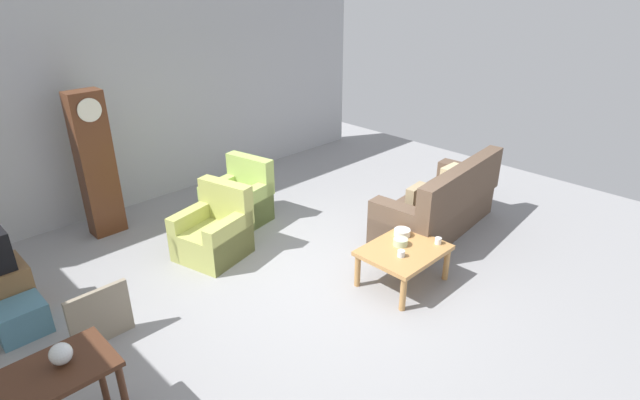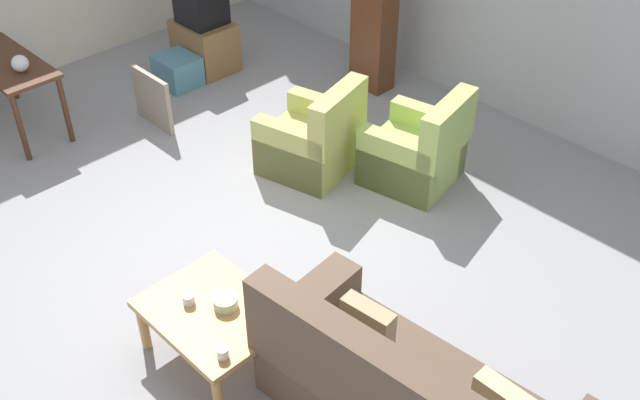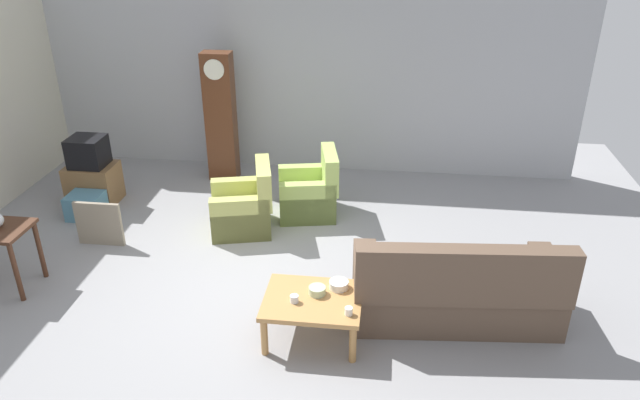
{
  "view_description": "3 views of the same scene",
  "coord_description": "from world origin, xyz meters",
  "px_view_note": "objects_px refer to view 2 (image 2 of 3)",
  "views": [
    {
      "loc": [
        -3.51,
        -3.59,
        3.35
      ],
      "look_at": [
        0.73,
        0.68,
        0.58
      ],
      "focal_mm": 27.99,
      "sensor_mm": 36.0,
      "label": 1
    },
    {
      "loc": [
        3.7,
        -2.71,
        4.13
      ],
      "look_at": [
        0.44,
        0.47,
        0.62
      ],
      "focal_mm": 41.81,
      "sensor_mm": 36.0,
      "label": 2
    },
    {
      "loc": [
        1.32,
        -5.5,
        3.91
      ],
      "look_at": [
        0.52,
        0.91,
        0.7
      ],
      "focal_mm": 33.49,
      "sensor_mm": 36.0,
      "label": 3
    }
  ],
  "objects_px": {
    "armchair_olive_far": "(417,153)",
    "coffee_table_wood": "(215,316)",
    "cup_blue_rimmed": "(189,299)",
    "bowl_white_stacked": "(259,308)",
    "tv_stand_cabinet": "(205,45)",
    "cup_white_porcelain": "(223,353)",
    "bowl_shallow_green": "(226,302)",
    "framed_picture_leaning": "(153,100)",
    "console_table_dark": "(7,71)",
    "glass_dome_cloche": "(20,63)",
    "tv_crt": "(201,5)",
    "armchair_olive_near": "(313,142)",
    "grandfather_clock": "(375,1)",
    "storage_box_blue": "(178,71)"
  },
  "relations": [
    {
      "from": "console_table_dark",
      "to": "cup_white_porcelain",
      "type": "distance_m",
      "value": 4.28
    },
    {
      "from": "cup_white_porcelain",
      "to": "bowl_shallow_green",
      "type": "height_order",
      "value": "bowl_shallow_green"
    },
    {
      "from": "glass_dome_cloche",
      "to": "console_table_dark",
      "type": "bearing_deg",
      "value": -175.37
    },
    {
      "from": "armchair_olive_far",
      "to": "bowl_white_stacked",
      "type": "bearing_deg",
      "value": -75.49
    },
    {
      "from": "framed_picture_leaning",
      "to": "storage_box_blue",
      "type": "relative_size",
      "value": 1.29
    },
    {
      "from": "coffee_table_wood",
      "to": "tv_crt",
      "type": "xyz_separation_m",
      "value": [
        -3.56,
        2.62,
        0.39
      ]
    },
    {
      "from": "grandfather_clock",
      "to": "bowl_shallow_green",
      "type": "height_order",
      "value": "grandfather_clock"
    },
    {
      "from": "framed_picture_leaning",
      "to": "glass_dome_cloche",
      "type": "bearing_deg",
      "value": -121.38
    },
    {
      "from": "armchair_olive_far",
      "to": "coffee_table_wood",
      "type": "distance_m",
      "value": 2.67
    },
    {
      "from": "cup_blue_rimmed",
      "to": "bowl_white_stacked",
      "type": "relative_size",
      "value": 0.42
    },
    {
      "from": "armchair_olive_far",
      "to": "coffee_table_wood",
      "type": "bearing_deg",
      "value": -81.54
    },
    {
      "from": "tv_stand_cabinet",
      "to": "tv_crt",
      "type": "height_order",
      "value": "tv_crt"
    },
    {
      "from": "console_table_dark",
      "to": "bowl_white_stacked",
      "type": "xyz_separation_m",
      "value": [
        4.09,
        -0.23,
        -0.15
      ]
    },
    {
      "from": "armchair_olive_near",
      "to": "bowl_shallow_green",
      "type": "distance_m",
      "value": 2.36
    },
    {
      "from": "coffee_table_wood",
      "to": "cup_blue_rimmed",
      "type": "xyz_separation_m",
      "value": [
        -0.17,
        -0.08,
        0.1
      ]
    },
    {
      "from": "grandfather_clock",
      "to": "storage_box_blue",
      "type": "relative_size",
      "value": 4.29
    },
    {
      "from": "armchair_olive_near",
      "to": "bowl_white_stacked",
      "type": "height_order",
      "value": "armchair_olive_near"
    },
    {
      "from": "tv_stand_cabinet",
      "to": "bowl_shallow_green",
      "type": "bearing_deg",
      "value": -35.29
    },
    {
      "from": "coffee_table_wood",
      "to": "bowl_shallow_green",
      "type": "xyz_separation_m",
      "value": [
        0.03,
        0.08,
        0.11
      ]
    },
    {
      "from": "armchair_olive_far",
      "to": "console_table_dark",
      "type": "bearing_deg",
      "value": -147.58
    },
    {
      "from": "armchair_olive_near",
      "to": "tv_crt",
      "type": "distance_m",
      "value": 2.47
    },
    {
      "from": "console_table_dark",
      "to": "tv_stand_cabinet",
      "type": "xyz_separation_m",
      "value": [
        0.3,
        2.18,
        -0.36
      ]
    },
    {
      "from": "glass_dome_cloche",
      "to": "storage_box_blue",
      "type": "bearing_deg",
      "value": 87.59
    },
    {
      "from": "bowl_shallow_green",
      "to": "framed_picture_leaning",
      "type": "bearing_deg",
      "value": 154.89
    },
    {
      "from": "armchair_olive_near",
      "to": "tv_stand_cabinet",
      "type": "height_order",
      "value": "armchair_olive_near"
    },
    {
      "from": "tv_crt",
      "to": "storage_box_blue",
      "type": "xyz_separation_m",
      "value": [
        0.1,
        -0.47,
        -0.61
      ]
    },
    {
      "from": "tv_stand_cabinet",
      "to": "cup_white_porcelain",
      "type": "distance_m",
      "value": 4.85
    },
    {
      "from": "console_table_dark",
      "to": "glass_dome_cloche",
      "type": "xyz_separation_m",
      "value": [
        0.32,
        0.03,
        0.19
      ]
    },
    {
      "from": "armchair_olive_near",
      "to": "bowl_white_stacked",
      "type": "xyz_separation_m",
      "value": [
        1.43,
        -1.88,
        0.19
      ]
    },
    {
      "from": "framed_picture_leaning",
      "to": "tv_crt",
      "type": "bearing_deg",
      "value": 118.74
    },
    {
      "from": "grandfather_clock",
      "to": "armchair_olive_far",
      "type": "bearing_deg",
      "value": -34.64
    },
    {
      "from": "grandfather_clock",
      "to": "tv_stand_cabinet",
      "type": "distance_m",
      "value": 2.09
    },
    {
      "from": "console_table_dark",
      "to": "framed_picture_leaning",
      "type": "distance_m",
      "value": 1.43
    },
    {
      "from": "bowl_white_stacked",
      "to": "tv_stand_cabinet",
      "type": "bearing_deg",
      "value": 147.52
    },
    {
      "from": "coffee_table_wood",
      "to": "glass_dome_cloche",
      "type": "distance_m",
      "value": 3.59
    },
    {
      "from": "tv_stand_cabinet",
      "to": "bowl_shallow_green",
      "type": "xyz_separation_m",
      "value": [
        3.59,
        -2.54,
        0.21
      ]
    },
    {
      "from": "tv_stand_cabinet",
      "to": "storage_box_blue",
      "type": "xyz_separation_m",
      "value": [
        0.1,
        -0.47,
        -0.12
      ]
    },
    {
      "from": "tv_crt",
      "to": "glass_dome_cloche",
      "type": "xyz_separation_m",
      "value": [
        0.03,
        -2.15,
        0.06
      ]
    },
    {
      "from": "grandfather_clock",
      "to": "bowl_shallow_green",
      "type": "xyz_separation_m",
      "value": [
        1.95,
        -3.61,
        -0.5
      ]
    },
    {
      "from": "coffee_table_wood",
      "to": "armchair_olive_near",
      "type": "bearing_deg",
      "value": 119.83
    },
    {
      "from": "coffee_table_wood",
      "to": "storage_box_blue",
      "type": "height_order",
      "value": "coffee_table_wood"
    },
    {
      "from": "armchair_olive_near",
      "to": "bowl_shallow_green",
      "type": "bearing_deg",
      "value": -58.48
    },
    {
      "from": "coffee_table_wood",
      "to": "cup_white_porcelain",
      "type": "height_order",
      "value": "cup_white_porcelain"
    },
    {
      "from": "armchair_olive_near",
      "to": "cup_blue_rimmed",
      "type": "relative_size",
      "value": 11.51
    },
    {
      "from": "storage_box_blue",
      "to": "cup_blue_rimmed",
      "type": "xyz_separation_m",
      "value": [
        3.29,
        -2.23,
        0.33
      ]
    },
    {
      "from": "tv_stand_cabinet",
      "to": "bowl_shallow_green",
      "type": "relative_size",
      "value": 4.01
    },
    {
      "from": "armchair_olive_near",
      "to": "cup_blue_rimmed",
      "type": "xyz_separation_m",
      "value": [
        1.03,
        -2.17,
        0.19
      ]
    },
    {
      "from": "armchair_olive_far",
      "to": "storage_box_blue",
      "type": "height_order",
      "value": "armchair_olive_far"
    },
    {
      "from": "armchair_olive_near",
      "to": "tv_stand_cabinet",
      "type": "distance_m",
      "value": 2.42
    },
    {
      "from": "framed_picture_leaning",
      "to": "bowl_white_stacked",
      "type": "height_order",
      "value": "framed_picture_leaning"
    }
  ]
}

